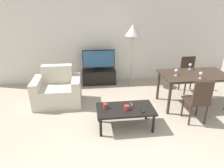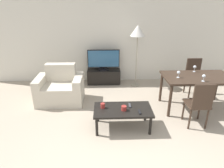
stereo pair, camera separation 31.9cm
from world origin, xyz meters
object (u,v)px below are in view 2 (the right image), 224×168
object	(u,v)px
dining_table	(197,80)
dining_chair_near	(199,103)
remote_primary	(140,112)
wine_glass_left	(195,67)
cup_white_near	(124,108)
wine_glass_right	(204,77)
wine_glass_center	(179,73)
tv	(104,60)
cup_colored_far	(103,106)
dining_chair_far	(194,75)
tv_stand	(104,76)
remote_secondary	(130,105)
coffee_table	(123,111)
floor_lamp	(138,33)
armchair	(60,89)

from	to	relation	value
dining_table	dining_chair_near	world-z (taller)	dining_chair_near
remote_primary	wine_glass_left	world-z (taller)	wine_glass_left
cup_white_near	wine_glass_right	distance (m)	1.74
dining_chair_near	wine_glass_left	xyz separation A→B (m)	(0.29, 1.01, 0.34)
wine_glass_left	wine_glass_center	xyz separation A→B (m)	(-0.49, -0.35, 0.00)
wine_glass_center	wine_glass_right	bearing A→B (deg)	-27.91
tv	cup_white_near	bearing A→B (deg)	-80.75
wine_glass_center	cup_colored_far	bearing A→B (deg)	-159.04
dining_chair_far	wine_glass_left	world-z (taller)	dining_chair_far
dining_table	cup_colored_far	size ratio (longest dim) A/B	15.77
tv	cup_colored_far	bearing A→B (deg)	-90.35
dining_chair_far	wine_glass_right	distance (m)	1.09
tv_stand	remote_secondary	distance (m)	2.18
dining_table	wine_glass_right	distance (m)	0.34
dining_table	cup_white_near	size ratio (longest dim) A/B	15.07
remote_primary	wine_glass_center	bearing A→B (deg)	40.56
coffee_table	dining_chair_far	size ratio (longest dim) A/B	1.16
tv	wine_glass_right	world-z (taller)	tv
dining_chair_near	dining_chair_far	size ratio (longest dim) A/B	1.00
dining_chair_far	cup_colored_far	size ratio (longest dim) A/B	9.97
dining_chair_near	wine_glass_center	distance (m)	0.77
dining_table	wine_glass_center	xyz separation A→B (m)	(-0.45, -0.05, 0.19)
floor_lamp	dining_chair_far	bearing A→B (deg)	-23.30
dining_chair_near	wine_glass_center	xyz separation A→B (m)	(-0.20, 0.66, 0.34)
tv_stand	cup_white_near	size ratio (longest dim) A/B	9.75
remote_secondary	dining_table	bearing A→B (deg)	21.58
remote_secondary	cup_white_near	xyz separation A→B (m)	(-0.13, -0.16, 0.03)
coffee_table	floor_lamp	distance (m)	2.36
armchair	wine_glass_center	size ratio (longest dim) A/B	7.22
armchair	wine_glass_right	bearing A→B (deg)	-13.22
tv_stand	floor_lamp	bearing A→B (deg)	-13.11
cup_white_near	tv_stand	bearing A→B (deg)	99.24
wine_glass_right	tv_stand	bearing A→B (deg)	137.97
tv_stand	floor_lamp	world-z (taller)	floor_lamp
remote_secondary	armchair	bearing A→B (deg)	145.87
tv_stand	dining_chair_far	bearing A→B (deg)	-19.44
dining_table	dining_chair_far	bearing A→B (deg)	70.48
tv_stand	wine_glass_center	distance (m)	2.30
wine_glass_center	tv	bearing A→B (deg)	134.96
remote_primary	cup_colored_far	size ratio (longest dim) A/B	1.63
floor_lamp	armchair	bearing A→B (deg)	-155.36
cup_white_near	wine_glass_left	size ratio (longest dim) A/B	0.66
cup_colored_far	wine_glass_left	xyz separation A→B (m)	(2.06, 0.95, 0.40)
dining_chair_far	wine_glass_left	size ratio (longest dim) A/B	6.27
tv_stand	dining_chair_near	distance (m)	2.85
wine_glass_left	wine_glass_right	world-z (taller)	same
dining_chair_far	wine_glass_right	bearing A→B (deg)	-105.61
dining_table	cup_white_near	xyz separation A→B (m)	(-1.64, -0.76, -0.22)
tv_stand	wine_glass_center	size ratio (longest dim) A/B	6.41
tv	remote_secondary	world-z (taller)	tv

